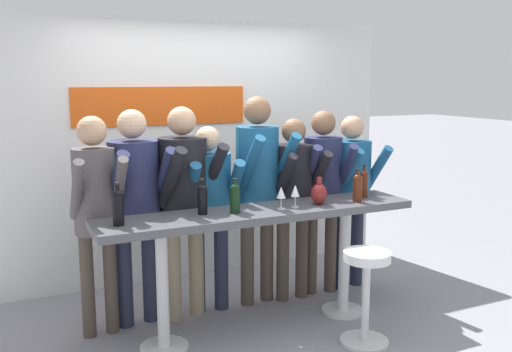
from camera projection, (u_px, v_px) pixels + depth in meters
The scene contains 20 objects.
ground_plane at pixel (260, 329), 4.55m from camera, with size 40.00×40.00×0.00m, color gray.
back_wall at pixel (195, 150), 5.66m from camera, with size 4.14×0.12×2.52m.
tasting_table at pixel (260, 230), 4.41m from camera, with size 2.54×0.50×0.98m.
bar_stool at pixel (366, 283), 4.23m from camera, with size 0.37×0.37×0.72m.
person_far_left at pixel (95, 201), 4.27m from camera, with size 0.38×0.51×1.70m.
person_left at pixel (135, 195), 4.47m from camera, with size 0.51×0.61×1.74m.
person_center_left at pixel (184, 190), 4.60m from camera, with size 0.53×0.63×1.75m.
person_center at pixel (209, 200), 4.75m from camera, with size 0.48×0.55×1.59m.
person_center_right at pixel (258, 177), 4.90m from camera, with size 0.48×0.60×1.82m.
person_right at pixel (294, 189), 5.00m from camera, with size 0.42×0.52×1.63m.
person_far_right at pixel (323, 182), 5.15m from camera, with size 0.48×0.58×1.69m.
person_rightmost at pixel (351, 183), 5.30m from camera, with size 0.47×0.56×1.63m.
wine_bottle_0 at pixel (202, 198), 4.21m from camera, with size 0.07×0.07×0.27m.
wine_bottle_1 at pixel (358, 187), 4.63m from camera, with size 0.08×0.08×0.27m.
wine_bottle_2 at pixel (235, 197), 4.25m from camera, with size 0.08×0.08×0.26m.
wine_bottle_3 at pixel (364, 183), 4.80m from camera, with size 0.07×0.07×0.28m.
wine_bottle_4 at pixel (118, 206), 3.89m from camera, with size 0.08×0.08×0.30m.
wine_glass_0 at pixel (295, 192), 4.44m from camera, with size 0.07×0.07×0.18m.
wine_glass_1 at pixel (281, 193), 4.38m from camera, with size 0.07×0.07×0.18m.
decorative_vase at pixel (319, 193), 4.55m from camera, with size 0.13×0.13×0.22m.
Camera 1 is at (-1.86, -3.85, 1.98)m, focal length 40.00 mm.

